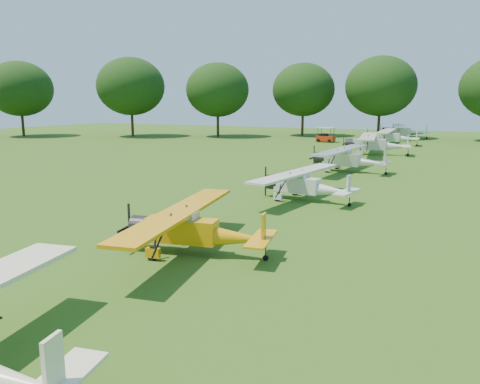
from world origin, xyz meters
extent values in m
plane|color=#215314|center=(0.00, 0.00, 0.00)|extent=(160.00, 160.00, 0.00)
cylinder|color=black|center=(-2.12, 56.74, 2.37)|extent=(0.44, 0.44, 4.74)
ellipsoid|color=black|center=(-2.12, 56.74, 8.16)|extent=(11.05, 11.05, 9.39)
cylinder|color=black|center=(-14.75, 56.54, 2.24)|extent=(0.44, 0.44, 4.49)
ellipsoid|color=black|center=(-14.75, 56.54, 7.73)|extent=(10.47, 10.47, 8.90)
cylinder|color=black|center=(-26.90, 48.50, 2.22)|extent=(0.44, 0.44, 4.44)
ellipsoid|color=black|center=(-26.90, 48.50, 7.65)|extent=(10.36, 10.36, 8.80)
cylinder|color=black|center=(-40.16, 42.92, 2.39)|extent=(0.44, 0.44, 4.77)
ellipsoid|color=black|center=(-40.16, 42.92, 8.22)|extent=(11.14, 11.14, 9.47)
cylinder|color=black|center=(-57.03, 35.30, 2.28)|extent=(0.44, 0.44, 4.56)
ellipsoid|color=black|center=(-57.03, 35.30, 7.85)|extent=(10.64, 10.64, 9.04)
cone|color=#ECE7C3|center=(2.71, -16.01, 0.82)|extent=(2.65, 1.24, 0.82)
cube|color=#ECE7C3|center=(3.61, -15.85, 1.28)|extent=(0.17, 0.51, 1.19)
cube|color=orange|center=(0.24, -6.32, 0.92)|extent=(2.91, 1.28, 0.92)
cone|color=orange|center=(2.58, -5.93, 0.79)|extent=(2.55, 1.18, 0.79)
cube|color=#8CA5B2|center=(0.15, -6.33, 1.40)|extent=(1.52, 1.02, 0.48)
cylinder|color=black|center=(-1.41, -6.59, 0.92)|extent=(0.93, 1.03, 0.91)
cube|color=black|center=(-1.97, -6.68, 0.92)|extent=(0.07, 0.11, 1.84)
cube|color=orange|center=(0.15, -6.33, 1.62)|extent=(2.76, 9.39, 0.12)
cube|color=orange|center=(3.44, -5.79, 1.23)|extent=(0.16, 0.49, 1.14)
cube|color=orange|center=(3.36, -5.81, 0.83)|extent=(1.13, 2.55, 0.08)
cylinder|color=black|center=(-0.28, -7.51, 0.26)|extent=(0.54, 0.22, 0.53)
cylinder|color=black|center=(-0.63, -5.35, 0.26)|extent=(0.54, 0.22, 0.53)
cylinder|color=black|center=(3.53, -5.78, 0.11)|extent=(0.22, 0.10, 0.21)
cube|color=silver|center=(1.14, 5.22, 0.91)|extent=(2.88, 1.27, 0.91)
cone|color=silver|center=(3.45, 4.83, 0.78)|extent=(2.53, 1.17, 0.78)
cube|color=#8CA5B2|center=(1.05, 5.23, 1.39)|extent=(1.50, 1.02, 0.48)
cylinder|color=black|center=(-0.49, 5.49, 0.91)|extent=(0.92, 1.02, 0.90)
cube|color=black|center=(-1.05, 5.58, 0.91)|extent=(0.07, 0.11, 1.83)
cube|color=silver|center=(1.05, 5.23, 1.61)|extent=(2.76, 9.30, 0.12)
cube|color=silver|center=(4.31, 4.69, 1.22)|extent=(0.16, 0.49, 1.13)
cube|color=silver|center=(4.23, 4.70, 0.83)|extent=(1.13, 2.52, 0.08)
cylinder|color=black|center=(0.27, 4.26, 0.26)|extent=(0.54, 0.22, 0.52)
cylinder|color=black|center=(0.63, 6.40, 0.26)|extent=(0.54, 0.22, 0.52)
cylinder|color=black|center=(4.40, 4.67, 0.10)|extent=(0.22, 0.10, 0.21)
cube|color=silver|center=(0.92, 17.79, 1.02)|extent=(3.20, 1.24, 1.02)
cone|color=silver|center=(3.54, 17.51, 0.88)|extent=(2.81, 1.15, 0.88)
cube|color=#8CA5B2|center=(0.82, 17.80, 1.56)|extent=(1.64, 1.05, 0.54)
cylinder|color=black|center=(-0.92, 17.98, 1.02)|extent=(0.98, 1.10, 1.01)
cube|color=black|center=(-1.55, 18.04, 1.02)|extent=(0.07, 0.12, 2.05)
cube|color=silver|center=(0.82, 17.80, 1.80)|extent=(2.47, 10.42, 0.14)
cube|color=silver|center=(4.51, 17.41, 1.36)|extent=(0.15, 0.54, 1.27)
cube|color=silver|center=(4.41, 17.42, 0.93)|extent=(1.11, 2.80, 0.09)
cylinder|color=black|center=(0.02, 16.65, 0.29)|extent=(0.60, 0.22, 0.58)
cylinder|color=black|center=(0.27, 19.08, 0.29)|extent=(0.60, 0.22, 0.58)
cylinder|color=black|center=(4.60, 17.40, 0.12)|extent=(0.24, 0.10, 0.23)
cube|color=silver|center=(0.76, 31.73, 1.14)|extent=(3.58, 1.48, 1.14)
cone|color=silver|center=(3.66, 32.12, 0.98)|extent=(3.14, 1.37, 0.98)
cube|color=#8CA5B2|center=(0.65, 31.72, 1.74)|extent=(1.85, 1.22, 0.60)
cylinder|color=black|center=(-1.29, 31.46, 1.14)|extent=(1.12, 1.25, 1.13)
cube|color=black|center=(-1.99, 31.37, 1.14)|extent=(0.08, 0.14, 2.28)
cube|color=silver|center=(0.65, 31.72, 2.01)|extent=(3.09, 11.61, 0.15)
cube|color=silver|center=(4.74, 32.27, 1.52)|extent=(0.19, 0.61, 1.41)
cube|color=silver|center=(4.63, 32.25, 1.03)|extent=(1.32, 3.13, 0.10)
cylinder|color=black|center=(0.08, 30.27, 0.33)|extent=(0.67, 0.26, 0.65)
cylinder|color=black|center=(-0.28, 32.96, 0.33)|extent=(0.67, 0.26, 0.65)
cylinder|color=black|center=(4.85, 32.28, 0.13)|extent=(0.27, 0.12, 0.26)
cube|color=silver|center=(0.91, 44.57, 1.07)|extent=(3.27, 1.04, 1.07)
cone|color=silver|center=(3.65, 44.64, 0.91)|extent=(2.87, 0.98, 0.91)
cube|color=#8CA5B2|center=(0.81, 44.57, 1.63)|extent=(1.65, 0.97, 0.56)
cylinder|color=black|center=(-1.02, 44.53, 1.07)|extent=(0.94, 1.08, 1.06)
cube|color=black|center=(-1.68, 44.51, 1.07)|extent=(0.06, 0.12, 2.13)
cube|color=silver|center=(0.81, 44.57, 1.88)|extent=(1.73, 10.80, 0.14)
cube|color=silver|center=(4.67, 44.66, 1.42)|extent=(0.11, 0.56, 1.32)
cube|color=silver|center=(4.57, 44.66, 0.97)|extent=(0.93, 2.86, 0.09)
cylinder|color=black|center=(0.13, 43.28, 0.30)|extent=(0.61, 0.18, 0.61)
cylinder|color=black|center=(0.07, 45.82, 0.30)|extent=(0.61, 0.18, 0.61)
cylinder|color=black|center=(4.77, 44.66, 0.12)|extent=(0.25, 0.09, 0.24)
cube|color=silver|center=(1.06, 56.72, 1.15)|extent=(3.62, 1.58, 1.15)
cone|color=silver|center=(3.98, 57.18, 0.99)|extent=(3.18, 1.46, 0.99)
cube|color=#8CA5B2|center=(0.95, 56.70, 1.75)|extent=(1.89, 1.27, 0.60)
cylinder|color=black|center=(-1.00, 56.39, 1.15)|extent=(1.15, 1.28, 1.14)
cube|color=black|center=(-1.70, 56.28, 1.15)|extent=(0.09, 0.14, 2.30)
cube|color=silver|center=(0.95, 56.70, 2.03)|extent=(3.40, 11.71, 0.15)
cube|color=silver|center=(5.06, 57.36, 1.53)|extent=(0.20, 0.61, 1.42)
cube|color=silver|center=(4.95, 57.34, 1.04)|extent=(1.40, 3.17, 0.10)
cylinder|color=black|center=(0.41, 55.23, 0.33)|extent=(0.68, 0.28, 0.66)
cylinder|color=black|center=(-0.03, 57.93, 0.33)|extent=(0.68, 0.28, 0.66)
cylinder|color=black|center=(5.17, 57.37, 0.13)|extent=(0.27, 0.13, 0.26)
cube|color=#B0280C|center=(-7.73, 45.45, 0.51)|extent=(2.67, 1.71, 0.80)
cube|color=black|center=(-8.06, 45.50, 0.97)|extent=(1.19, 1.38, 0.51)
cube|color=silver|center=(-7.73, 45.45, 2.07)|extent=(2.58, 1.81, 0.09)
cylinder|color=black|center=(-8.67, 44.88, 0.25)|extent=(0.52, 0.23, 0.50)
cylinder|color=black|center=(-8.47, 46.27, 0.25)|extent=(0.52, 0.23, 0.50)
cylinder|color=black|center=(-6.98, 44.63, 0.25)|extent=(0.52, 0.23, 0.50)
cylinder|color=black|center=(-6.78, 46.03, 0.25)|extent=(0.52, 0.23, 0.50)
camera|label=1|loc=(9.65, -21.16, 5.82)|focal=35.00mm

